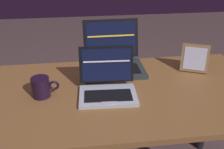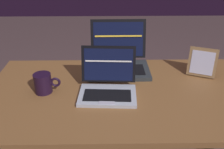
% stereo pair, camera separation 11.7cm
% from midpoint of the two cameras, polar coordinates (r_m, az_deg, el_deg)
% --- Properties ---
extents(desk, '(1.35, 0.72, 0.70)m').
position_cam_midpoint_polar(desk, '(1.32, 5.65, -8.02)').
color(desk, brown).
rests_on(desk, ground).
extents(laptop_front, '(0.27, 0.24, 0.20)m').
position_cam_midpoint_polar(laptop_front, '(1.21, 1.84, -2.45)').
color(laptop_front, '#ADB6C4').
rests_on(laptop_front, desk).
extents(laptop_rear, '(0.33, 0.28, 0.25)m').
position_cam_midpoint_polar(laptop_rear, '(1.44, 3.84, 3.04)').
color(laptop_rear, '#2A2F33').
rests_on(laptop_rear, desk).
extents(photo_frame, '(0.15, 0.10, 0.15)m').
position_cam_midpoint_polar(photo_frame, '(1.46, 21.28, 2.40)').
color(photo_frame, olive).
rests_on(photo_frame, desk).
extents(coffee_mug, '(0.12, 0.08, 0.09)m').
position_cam_midpoint_polar(coffee_mug, '(1.25, -12.12, -1.83)').
color(coffee_mug, black).
rests_on(coffee_mug, desk).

